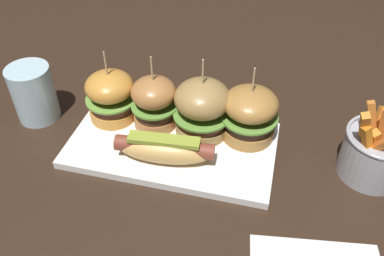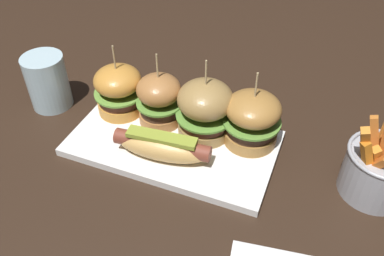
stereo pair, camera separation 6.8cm
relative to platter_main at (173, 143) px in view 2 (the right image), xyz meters
The scene contains 9 objects.
ground_plane 0.01m from the platter_main, ahead, with size 3.00×3.00×0.00m, color black.
platter_main is the anchor object (origin of this frame).
hot_dog 0.05m from the platter_main, 93.24° to the right, with size 0.17×0.06×0.05m.
slider_far_left 0.14m from the platter_main, 161.52° to the left, with size 0.09×0.09×0.14m.
slider_center_left 0.08m from the platter_main, 136.35° to the left, with size 0.08×0.08×0.14m.
slider_center_right 0.08m from the platter_main, 43.90° to the left, with size 0.10×0.10×0.15m.
slider_far_right 0.15m from the platter_main, 22.05° to the left, with size 0.10×0.10×0.14m.
fries_bucket 0.33m from the platter_main, ahead, with size 0.11×0.11×0.14m.
water_glass 0.28m from the platter_main, behind, with size 0.08×0.08×0.11m, color silver.
Camera 2 is at (0.23, -0.48, 0.50)m, focal length 38.14 mm.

